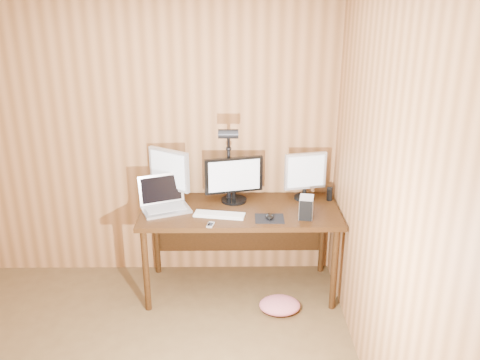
{
  "coord_description": "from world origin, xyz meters",
  "views": [
    {
      "loc": [
        0.89,
        -2.13,
        2.42
      ],
      "look_at": [
        0.93,
        1.58,
        1.02
      ],
      "focal_mm": 38.0,
      "sensor_mm": 36.0,
      "label": 1
    }
  ],
  "objects_px": {
    "mouse": "(269,216)",
    "hard_drive": "(306,207)",
    "desk": "(240,219)",
    "laptop": "(164,201)",
    "speaker": "(330,194)",
    "phone": "(210,225)",
    "desk_lamp": "(229,154)",
    "keyboard": "(219,215)",
    "monitor_center": "(234,179)",
    "monitor_left": "(169,173)",
    "monitor_right": "(305,175)"
  },
  "relations": [
    {
      "from": "keyboard",
      "to": "phone",
      "type": "xyz_separation_m",
      "value": [
        -0.06,
        -0.17,
        -0.0
      ]
    },
    {
      "from": "monitor_right",
      "to": "laptop",
      "type": "xyz_separation_m",
      "value": [
        -1.16,
        -0.18,
        -0.15
      ]
    },
    {
      "from": "desk",
      "to": "monitor_left",
      "type": "height_order",
      "value": "monitor_left"
    },
    {
      "from": "monitor_right",
      "to": "hard_drive",
      "type": "distance_m",
      "value": 0.4
    },
    {
      "from": "laptop",
      "to": "speaker",
      "type": "height_order",
      "value": "laptop"
    },
    {
      "from": "monitor_center",
      "to": "phone",
      "type": "bearing_deg",
      "value": -124.17
    },
    {
      "from": "laptop",
      "to": "phone",
      "type": "bearing_deg",
      "value": -61.95
    },
    {
      "from": "phone",
      "to": "speaker",
      "type": "bearing_deg",
      "value": 38.08
    },
    {
      "from": "hard_drive",
      "to": "phone",
      "type": "height_order",
      "value": "hard_drive"
    },
    {
      "from": "monitor_center",
      "to": "monitor_left",
      "type": "xyz_separation_m",
      "value": [
        -0.54,
        0.03,
        0.04
      ]
    },
    {
      "from": "monitor_center",
      "to": "mouse",
      "type": "bearing_deg",
      "value": -65.51
    },
    {
      "from": "laptop",
      "to": "phone",
      "type": "relative_size",
      "value": 4.56
    },
    {
      "from": "laptop",
      "to": "desk_lamp",
      "type": "xyz_separation_m",
      "value": [
        0.53,
        0.11,
        0.36
      ]
    },
    {
      "from": "monitor_right",
      "to": "keyboard",
      "type": "relative_size",
      "value": 0.98
    },
    {
      "from": "desk_lamp",
      "to": "mouse",
      "type": "bearing_deg",
      "value": -26.28
    },
    {
      "from": "desk",
      "to": "monitor_right",
      "type": "bearing_deg",
      "value": 14.08
    },
    {
      "from": "desk",
      "to": "hard_drive",
      "type": "height_order",
      "value": "hard_drive"
    },
    {
      "from": "monitor_center",
      "to": "monitor_left",
      "type": "relative_size",
      "value": 1.09
    },
    {
      "from": "speaker",
      "to": "phone",
      "type": "bearing_deg",
      "value": -154.0
    },
    {
      "from": "monitor_left",
      "to": "desk_lamp",
      "type": "height_order",
      "value": "desk_lamp"
    },
    {
      "from": "laptop",
      "to": "hard_drive",
      "type": "height_order",
      "value": "laptop"
    },
    {
      "from": "hard_drive",
      "to": "desk_lamp",
      "type": "height_order",
      "value": "desk_lamp"
    },
    {
      "from": "phone",
      "to": "speaker",
      "type": "xyz_separation_m",
      "value": [
        0.98,
        0.48,
        0.05
      ]
    },
    {
      "from": "desk",
      "to": "speaker",
      "type": "relative_size",
      "value": 14.05
    },
    {
      "from": "monitor_center",
      "to": "mouse",
      "type": "relative_size",
      "value": 4.47
    },
    {
      "from": "desk_lamp",
      "to": "monitor_right",
      "type": "bearing_deg",
      "value": 26.14
    },
    {
      "from": "phone",
      "to": "speaker",
      "type": "relative_size",
      "value": 0.86
    },
    {
      "from": "hard_drive",
      "to": "desk_lamp",
      "type": "relative_size",
      "value": 0.24
    },
    {
      "from": "monitor_right",
      "to": "monitor_left",
      "type": "bearing_deg",
      "value": 167.88
    },
    {
      "from": "desk",
      "to": "monitor_center",
      "type": "xyz_separation_m",
      "value": [
        -0.05,
        0.09,
        0.32
      ]
    },
    {
      "from": "mouse",
      "to": "hard_drive",
      "type": "height_order",
      "value": "hard_drive"
    },
    {
      "from": "desk",
      "to": "desk_lamp",
      "type": "bearing_deg",
      "value": 145.39
    },
    {
      "from": "mouse",
      "to": "desk_lamp",
      "type": "distance_m",
      "value": 0.61
    },
    {
      "from": "desk_lamp",
      "to": "keyboard",
      "type": "bearing_deg",
      "value": -85.96
    },
    {
      "from": "mouse",
      "to": "hard_drive",
      "type": "xyz_separation_m",
      "value": [
        0.29,
        0.03,
        0.06
      ]
    },
    {
      "from": "monitor_center",
      "to": "keyboard",
      "type": "relative_size",
      "value": 1.17
    },
    {
      "from": "monitor_center",
      "to": "hard_drive",
      "type": "xyz_separation_m",
      "value": [
        0.56,
        -0.33,
        -0.11
      ]
    },
    {
      "from": "monitor_right",
      "to": "keyboard",
      "type": "bearing_deg",
      "value": -167.19
    },
    {
      "from": "phone",
      "to": "monitor_center",
      "type": "bearing_deg",
      "value": 81.33
    },
    {
      "from": "mouse",
      "to": "monitor_center",
      "type": "bearing_deg",
      "value": 142.81
    },
    {
      "from": "desk",
      "to": "hard_drive",
      "type": "xyz_separation_m",
      "value": [
        0.51,
        -0.24,
        0.21
      ]
    },
    {
      "from": "speaker",
      "to": "desk_lamp",
      "type": "xyz_separation_m",
      "value": [
        -0.85,
        -0.04,
        0.37
      ]
    },
    {
      "from": "monitor_left",
      "to": "phone",
      "type": "relative_size",
      "value": 4.52
    },
    {
      "from": "desk",
      "to": "keyboard",
      "type": "distance_m",
      "value": 0.29
    },
    {
      "from": "monitor_left",
      "to": "hard_drive",
      "type": "height_order",
      "value": "monitor_left"
    },
    {
      "from": "laptop",
      "to": "desk_lamp",
      "type": "height_order",
      "value": "desk_lamp"
    },
    {
      "from": "mouse",
      "to": "speaker",
      "type": "bearing_deg",
      "value": 49.51
    },
    {
      "from": "monitor_left",
      "to": "monitor_right",
      "type": "xyz_separation_m",
      "value": [
        1.13,
        0.01,
        -0.02
      ]
    },
    {
      "from": "monitor_center",
      "to": "keyboard",
      "type": "height_order",
      "value": "monitor_center"
    },
    {
      "from": "hard_drive",
      "to": "desk",
      "type": "bearing_deg",
      "value": 166.06
    }
  ]
}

